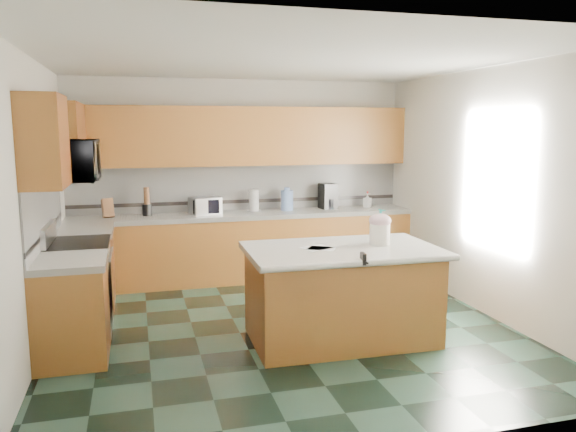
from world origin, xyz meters
name	(u,v)px	position (x,y,z in m)	size (l,w,h in m)	color
floor	(283,329)	(0.00, 0.00, 0.00)	(4.60, 4.60, 0.00)	black
ceiling	(282,59)	(0.00, 0.00, 2.70)	(4.60, 4.60, 0.00)	white
wall_back	(241,179)	(0.00, 2.32, 1.35)	(4.60, 0.04, 2.70)	silver
wall_front	(380,246)	(0.00, -2.32, 1.35)	(4.60, 0.04, 2.70)	silver
wall_left	(30,208)	(-2.32, 0.00, 1.35)	(0.04, 4.60, 2.70)	silver
wall_right	(486,192)	(2.32, 0.00, 1.35)	(0.04, 4.60, 2.70)	silver
back_base_cab	(246,248)	(0.00, 2.00, 0.43)	(4.60, 0.60, 0.86)	#481E0C
back_countertop	(245,215)	(0.00, 2.00, 0.89)	(4.60, 0.64, 0.06)	white
back_upper_cab	(242,136)	(0.00, 2.13, 1.94)	(4.60, 0.33, 0.78)	#481E0C
back_backsplash	(241,187)	(0.00, 2.29, 1.24)	(4.60, 0.02, 0.63)	silver
back_accent_band	(241,201)	(0.00, 2.28, 1.04)	(4.60, 0.01, 0.05)	black
left_base_cab_rear	(86,271)	(-2.00, 1.29, 0.43)	(0.60, 0.82, 0.86)	#481E0C
left_counter_rear	(84,231)	(-2.00, 1.29, 0.89)	(0.64, 0.82, 0.06)	white
left_base_cab_front	(72,313)	(-2.00, -0.24, 0.43)	(0.60, 0.72, 0.86)	#481E0C
left_counter_front	(69,262)	(-2.00, -0.24, 0.89)	(0.64, 0.72, 0.06)	white
left_backsplash	(44,212)	(-2.29, 0.55, 1.24)	(0.02, 2.30, 0.63)	silver
left_accent_band	(46,231)	(-2.28, 0.55, 1.04)	(0.01, 2.30, 0.05)	black
left_upper_cab_rear	(67,138)	(-2.13, 1.42, 1.94)	(0.33, 1.09, 0.78)	#481E0C
left_upper_cab_front	(44,141)	(-2.13, -0.24, 1.94)	(0.33, 0.72, 0.78)	#481E0C
range_body	(79,289)	(-2.00, 0.50, 0.44)	(0.60, 0.76, 0.88)	#B7B7BC
range_oven_door	(110,290)	(-1.71, 0.50, 0.40)	(0.02, 0.68, 0.55)	black
range_cooktop	(77,244)	(-2.00, 0.50, 0.90)	(0.62, 0.78, 0.04)	black
range_handle	(111,254)	(-1.68, 0.50, 0.78)	(0.02, 0.02, 0.66)	#B7B7BC
range_backguard	(48,234)	(-2.26, 0.50, 1.02)	(0.06, 0.76, 0.18)	#B7B7BC
microwave	(72,161)	(-2.00, 0.50, 1.73)	(0.73, 0.50, 0.41)	#B7B7BC
island_base	(341,297)	(0.48, -0.42, 0.43)	(1.72, 0.98, 0.86)	#481E0C
island_top	(342,250)	(0.48, -0.42, 0.89)	(1.82, 1.08, 0.06)	white
island_bullnose	(364,263)	(0.48, -0.96, 0.89)	(0.06, 0.06, 1.82)	white
treat_jar	(380,234)	(0.87, -0.40, 1.02)	(0.20, 0.20, 0.21)	white
treat_jar_lid	(380,221)	(0.87, -0.40, 1.16)	(0.22, 0.22, 0.13)	#C89AA3
treat_jar_knob	(380,216)	(0.87, -0.40, 1.21)	(0.02, 0.02, 0.07)	tan
treat_jar_knob_end_l	(377,216)	(0.84, -0.40, 1.21)	(0.04, 0.04, 0.04)	tan
treat_jar_knob_end_r	(384,216)	(0.91, -0.40, 1.21)	(0.04, 0.04, 0.04)	tan
soap_bottle_island	(380,226)	(0.92, -0.32, 1.09)	(0.13, 0.13, 0.34)	teal
paper_sheet_a	(317,248)	(0.24, -0.39, 0.92)	(0.27, 0.21, 0.00)	white
paper_sheet_b	(321,248)	(0.27, -0.42, 0.92)	(0.25, 0.19, 0.00)	white
clamp_body	(363,258)	(0.48, -0.94, 0.93)	(0.03, 0.11, 0.10)	black
clamp_handle	(366,262)	(0.48, -1.01, 0.91)	(0.02, 0.02, 0.08)	black
knife_block	(108,208)	(-1.76, 2.05, 1.04)	(0.13, 0.11, 0.24)	#472814
utensil_crock	(147,210)	(-1.28, 2.08, 1.00)	(0.12, 0.12, 0.15)	black
utensil_bundle	(147,196)	(-1.28, 2.08, 1.18)	(0.07, 0.07, 0.22)	#472814
toaster_oven	(205,206)	(-0.53, 2.05, 1.03)	(0.38, 0.26, 0.22)	#B7B7BC
toaster_oven_door	(206,207)	(-0.53, 1.93, 1.03)	(0.34, 0.01, 0.18)	black
paper_towel	(254,201)	(0.14, 2.10, 1.07)	(0.13, 0.13, 0.29)	white
paper_towel_base	(254,211)	(0.14, 2.10, 0.93)	(0.20, 0.20, 0.01)	#B7B7BC
water_jug	(287,200)	(0.60, 2.06, 1.06)	(0.17, 0.17, 0.28)	#6B8AC6
water_jug_neck	(287,189)	(0.60, 2.06, 1.22)	(0.08, 0.08, 0.04)	#6B8AC6
coffee_maker	(328,196)	(1.20, 2.08, 1.10)	(0.21, 0.23, 0.36)	black
coffee_carafe	(329,204)	(1.20, 2.03, 0.99)	(0.15, 0.15, 0.15)	black
soap_bottle_back	(367,200)	(1.79, 2.05, 1.02)	(0.09, 0.09, 0.20)	white
soap_back_cap	(368,192)	(1.79, 2.05, 1.14)	(0.02, 0.02, 0.03)	red
window_light_proxy	(496,180)	(2.29, -0.20, 1.50)	(0.02, 1.40, 1.10)	white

